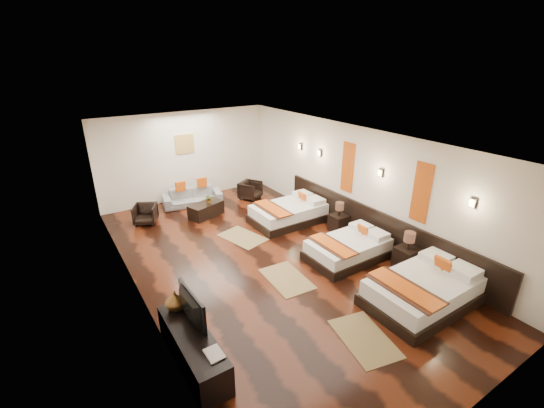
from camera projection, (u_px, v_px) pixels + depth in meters
floor at (264, 260)px, 8.40m from camera, size 5.50×9.50×0.01m
ceiling at (263, 140)px, 7.34m from camera, size 5.50×9.50×0.01m
back_wall at (186, 156)px, 11.56m from camera, size 5.50×0.01×2.80m
left_wall at (133, 236)px, 6.49m from camera, size 0.01×9.50×2.80m
right_wall at (356, 182)px, 9.25m from camera, size 0.01×9.50×2.80m
headboard_panel at (374, 227)px, 8.97m from camera, size 0.08×6.60×0.90m
bed_near at (424, 290)px, 6.85m from camera, size 2.18×1.37×0.83m
bed_mid at (349, 248)px, 8.40m from camera, size 1.89×1.19×0.72m
bed_far at (289, 212)px, 10.25m from camera, size 2.06×1.29×0.79m
nightstand_a at (407, 256)px, 7.97m from camera, size 0.45×0.45×0.88m
nightstand_b at (339, 221)px, 9.67m from camera, size 0.42×0.42×0.82m
jute_mat_near at (364, 338)px, 6.07m from camera, size 0.99×1.33×0.01m
jute_mat_mid at (287, 279)px, 7.68m from camera, size 0.83×1.25×0.01m
jute_mat_far at (243, 237)px, 9.43m from camera, size 1.04×1.35×0.01m
tv_console at (193, 348)px, 5.51m from camera, size 0.50×1.80×0.55m
tv at (186, 308)px, 5.54m from camera, size 0.15×0.92×0.53m
book at (207, 357)px, 4.96m from camera, size 0.23×0.31×0.03m
figurine at (175, 301)px, 5.87m from camera, size 0.40×0.40×0.33m
sofa at (192, 197)px, 11.40m from camera, size 1.89×1.03×0.52m
armchair_left at (146, 214)px, 10.13m from camera, size 0.81×0.81×0.55m
armchair_right at (250, 190)px, 11.87m from camera, size 0.86×0.86×0.58m
coffee_table at (206, 210)px, 10.61m from camera, size 1.11×0.80×0.40m
table_plant at (209, 199)px, 10.49m from camera, size 0.28×0.26×0.28m
orange_panel_a at (421, 193)px, 7.65m from camera, size 0.04×0.40×1.30m
orange_panel_b at (348, 167)px, 9.36m from camera, size 0.04×0.40×1.30m
sconce_near at (473, 203)px, 6.73m from camera, size 0.07×0.12×0.18m
sconce_mid at (381, 173)px, 8.44m from camera, size 0.07×0.12×0.18m
sconce_far at (320, 153)px, 10.14m from camera, size 0.07×0.12×0.18m
sconce_lounge at (300, 147)px, 10.84m from camera, size 0.07×0.12×0.18m
gold_artwork at (185, 144)px, 11.39m from camera, size 0.60×0.04×0.60m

